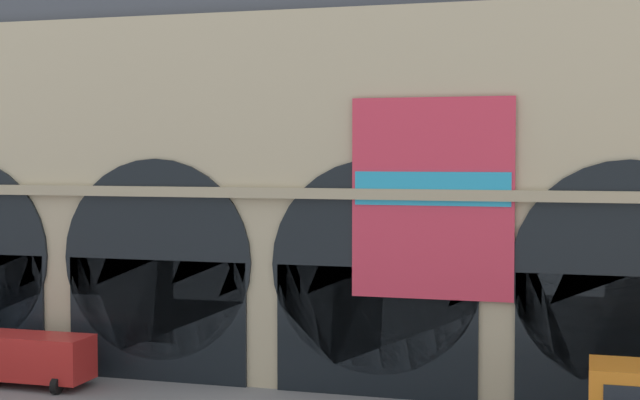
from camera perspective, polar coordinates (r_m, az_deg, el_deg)
station_building at (r=41.76m, az=-2.27°, el=2.27°), size 50.67×5.65×19.54m
van_midwest at (r=42.34m, az=-17.11°, el=-9.09°), size 5.20×2.48×2.20m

